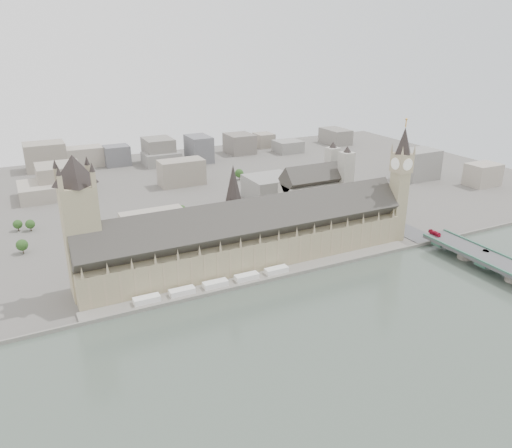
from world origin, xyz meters
name	(u,v)px	position (x,y,z in m)	size (l,w,h in m)	color
ground	(261,274)	(0.00, 0.00, 0.00)	(900.00, 900.00, 0.00)	#595651
river_thames	(414,409)	(0.00, -165.00, 0.00)	(600.00, 600.00, 0.00)	#434F46
embankment_wall	(270,280)	(0.00, -15.00, 1.50)	(600.00, 1.50, 3.00)	slate
river_terrace	(265,277)	(0.00, -7.50, 1.00)	(270.00, 15.00, 2.00)	slate
terrace_tents	(215,284)	(-40.00, -7.00, 4.00)	(118.00, 7.00, 4.00)	white
palace_of_westminster	(249,238)	(0.00, 19.70, 22.71)	(265.00, 40.73, 55.44)	gray
elizabeth_tower	(400,176)	(138.00, 8.00, 58.09)	(17.00, 17.00, 107.50)	gray
victoria_tower	(80,221)	(-122.00, 26.00, 55.20)	(30.00, 30.00, 100.00)	gray
central_tower	(233,194)	(-10.00, 26.00, 57.92)	(13.00, 13.00, 48.00)	tan
westminster_bridge	(505,271)	(162.00, -87.50, 5.12)	(25.00, 325.00, 10.25)	#474749
westminster_abbey	(316,191)	(110.92, 95.00, 25.08)	(68.00, 36.00, 64.00)	#A39D93
city_skyline_inland	(165,174)	(0.00, 245.00, 19.00)	(720.00, 360.00, 38.00)	gray
park_trees	(218,240)	(-10.00, 60.00, 7.50)	(110.00, 30.00, 15.00)	#254819
red_bus_north	(435,233)	(158.17, -18.91, 11.96)	(2.87, 12.25, 3.41)	#B51431
car_silver	(486,251)	(168.54, -63.28, 11.03)	(1.65, 4.74, 1.56)	gray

